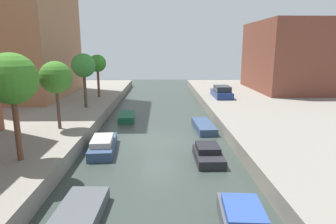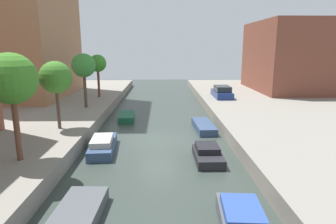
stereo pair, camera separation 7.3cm
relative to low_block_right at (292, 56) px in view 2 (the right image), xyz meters
name	(u,v)px [view 2 (the right image)]	position (x,y,z in m)	size (l,w,h in m)	color
ground_plane	(158,141)	(-18.00, -19.10, -5.57)	(84.00, 84.00, 0.00)	#333D38
low_block_right	(292,56)	(0.00, 0.00, 0.00)	(10.00, 13.40, 9.14)	brown
street_tree_1	(11,79)	(-25.12, -25.10, -0.37)	(2.55, 2.55, 5.52)	brown
street_tree_2	(56,78)	(-25.12, -19.07, -0.90)	(2.25, 2.25, 4.83)	brown
street_tree_3	(84,66)	(-25.12, -11.52, -0.56)	(2.26, 2.26, 5.20)	#4F4232
street_tree_4	(98,64)	(-25.12, -5.35, -0.69)	(1.99, 1.99, 4.95)	brown
parked_car	(222,92)	(-10.62, -5.85, -4.00)	(1.89, 4.61, 1.36)	navy
moored_boat_left_1	(78,214)	(-21.05, -29.08, -5.28)	(1.82, 3.58, 0.57)	#4C5156
moored_boat_left_2	(103,145)	(-21.63, -21.18, -5.15)	(1.79, 4.42, 1.00)	#33476B
moored_boat_left_3	(127,117)	(-21.08, -12.54, -5.29)	(1.69, 3.55, 0.56)	#195638
moored_boat_right_1	(244,223)	(-14.71, -30.03, -5.17)	(1.96, 3.87, 0.93)	#4C5156
moored_boat_right_2	(208,154)	(-14.93, -22.92, -5.19)	(1.60, 3.18, 0.90)	#232328
moored_boat_right_3	(204,126)	(-14.22, -16.20, -5.28)	(1.64, 4.34, 0.58)	#33476B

